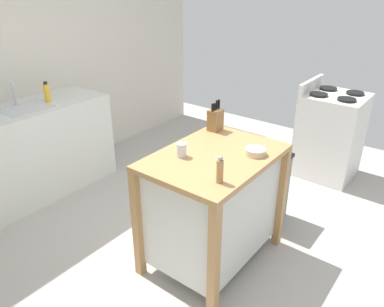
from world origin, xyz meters
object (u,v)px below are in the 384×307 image
Objects in this scene: kitchen_island at (213,203)px; bottle_dish_soap at (47,93)px; trash_bin at (268,188)px; knife_block at (215,119)px; stove at (330,135)px; pepper_grinder at (220,170)px; drinking_cup at (181,150)px; bowl_ceramic_small at (255,151)px; sink_faucet at (14,94)px.

kitchen_island is 4.94× the size of bottle_dish_soap.
knife_block is at bearing 136.53° from trash_bin.
stove is (1.93, -0.20, -0.04)m from kitchen_island.
pepper_grinder is at bearing -97.17° from bottle_dish_soap.
kitchen_island is at bearing -45.66° from drinking_cup.
stove reaches higher than kitchen_island.
trash_bin is (0.74, -0.08, -0.19)m from kitchen_island.
kitchen_island is 2.01m from bottle_dish_soap.
bowl_ceramic_small is 1.49× the size of drinking_cup.
kitchen_island is at bearing 38.49° from pepper_grinder.
bottle_dish_soap reaches higher than bowl_ceramic_small.
stove is (2.22, 0.03, -0.52)m from pepper_grinder.
drinking_cup is at bearing 130.80° from bowl_ceramic_small.
pepper_grinder is at bearing -178.04° from bowl_ceramic_small.
bowl_ceramic_small is at bearing -49.20° from drinking_cup.
kitchen_island is at bearing 127.87° from bowl_ceramic_small.
bottle_dish_soap is (0.27, 2.19, 0.02)m from pepper_grinder.
stove reaches higher than bowl_ceramic_small.
kitchen_island is 4.51× the size of sink_faucet.
sink_faucet is (-0.26, 2.11, 0.51)m from kitchen_island.
bowl_ceramic_small is 0.72× the size of bottle_dish_soap.
bowl_ceramic_small is at bearing -166.47° from trash_bin.
drinking_cup is 2.18m from stove.
drinking_cup is (-0.33, 0.39, 0.02)m from bowl_ceramic_small.
sink_faucet is (-0.10, 1.95, 0.07)m from drinking_cup.
drinking_cup is at bearing 164.40° from trash_bin.
bottle_dish_soap is (-0.40, 1.69, 0.01)m from knife_block.
drinking_cup reaches higher than kitchen_island.
sink_faucet is 1.10× the size of bottle_dish_soap.
kitchen_island is 0.51m from bowl_ceramic_small.
knife_block is 0.84m from trash_bin.
knife_block reaches higher than bowl_ceramic_small.
trash_bin is 2.28m from bottle_dish_soap.
sink_faucet is at bearing 145.58° from bottle_dish_soap.
bowl_ceramic_small is at bearing -52.13° from kitchen_island.
trash_bin is (0.90, -0.25, -0.63)m from drinking_cup.
stove is at bearing 0.88° from pepper_grinder.
knife_block is 0.24× the size of stove.
pepper_grinder reaches higher than stove.
bowl_ceramic_small is (0.17, -0.22, 0.42)m from kitchen_island.
trash_bin is (0.56, 0.14, -0.61)m from bowl_ceramic_small.
stove is (1.55, -0.46, -0.53)m from knife_block.
trash_bin is (1.03, 0.15, -0.67)m from pepper_grinder.
bottle_dish_soap reaches higher than pepper_grinder.
bowl_ceramic_small is 0.23× the size of trash_bin.
knife_block is 1.70m from stove.
pepper_grinder reaches higher than kitchen_island.
drinking_cup is at bearing -87.03° from sink_faucet.
pepper_grinder reaches higher than drinking_cup.
sink_faucet is 3.24m from stove.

